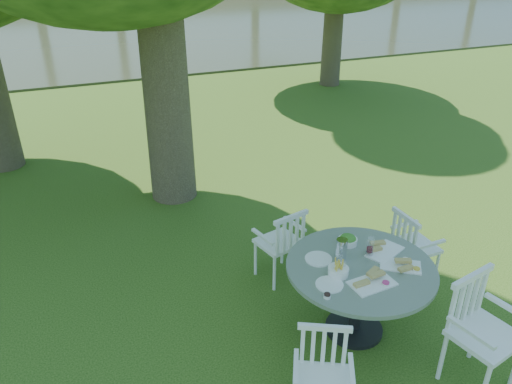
% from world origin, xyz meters
% --- Properties ---
extents(ground, '(140.00, 140.00, 0.00)m').
position_xyz_m(ground, '(0.00, 0.00, 0.00)').
color(ground, '#1F3D0C').
rests_on(ground, ground).
extents(table, '(1.38, 1.38, 0.77)m').
position_xyz_m(table, '(0.41, -1.39, 0.62)').
color(table, black).
rests_on(table, ground).
extents(chair_ne, '(0.42, 0.45, 0.87)m').
position_xyz_m(chair_ne, '(1.35, -0.92, 0.51)').
color(chair_ne, white).
rests_on(chair_ne, ground).
extents(chair_nw, '(0.53, 0.51, 0.88)m').
position_xyz_m(chair_nw, '(0.09, -0.39, 0.52)').
color(chair_nw, white).
rests_on(chair_nw, ground).
extents(chair_sw, '(0.55, 0.54, 0.83)m').
position_xyz_m(chair_sw, '(-0.37, -2.12, 0.49)').
color(chair_sw, white).
rests_on(chair_sw, ground).
extents(chair_se, '(0.60, 0.58, 1.02)m').
position_xyz_m(chair_se, '(1.01, -2.24, 0.60)').
color(chair_se, white).
rests_on(chair_se, ground).
extents(tableware, '(1.10, 0.86, 0.21)m').
position_xyz_m(tableware, '(0.37, -1.34, 0.81)').
color(tableware, white).
rests_on(tableware, table).
extents(river, '(100.00, 28.00, 0.12)m').
position_xyz_m(river, '(0.00, 23.00, 0.00)').
color(river, '#2C321D').
rests_on(river, ground).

